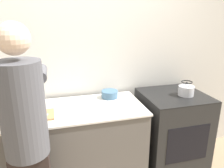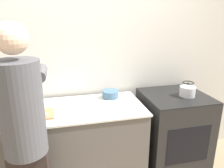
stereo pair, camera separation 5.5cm
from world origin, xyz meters
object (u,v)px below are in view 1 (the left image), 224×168
oven (171,132)px  person (26,135)px  kettle (186,89)px  knife (35,114)px  cutting_board (34,116)px

oven → person: (-1.49, -0.51, 0.49)m
person → kettle: 1.65m
kettle → oven: bearing=150.9°
knife → kettle: bearing=20.3°
person → knife: person is taller
cutting_board → knife: knife is taller
knife → kettle: (1.56, 0.04, 0.08)m
person → cutting_board: bearing=86.5°
person → knife: (0.03, 0.42, -0.04)m
person → knife: 0.42m
oven → cutting_board: 1.53m
oven → kettle: kettle is taller
person → knife: bearing=85.9°
cutting_board → kettle: 1.56m
knife → kettle: kettle is taller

